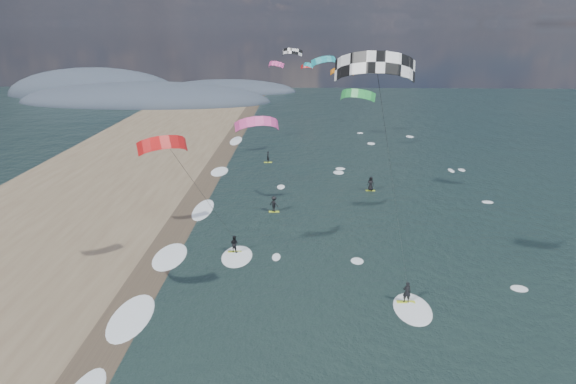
{
  "coord_description": "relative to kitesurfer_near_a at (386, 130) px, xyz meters",
  "views": [
    {
      "loc": [
        0.02,
        -21.49,
        18.74
      ],
      "look_at": [
        -1.0,
        12.0,
        7.0
      ],
      "focal_mm": 30.0,
      "sensor_mm": 36.0,
      "label": 1
    }
  ],
  "objects": [
    {
      "name": "coastal_hills",
      "position": [
        -49.23,
        104.32,
        -13.49
      ],
      "size": [
        80.0,
        41.0,
        15.0
      ],
      "color": "#3D4756",
      "rests_on": "ground"
    },
    {
      "name": "ground",
      "position": [
        -4.39,
        -3.54,
        -13.49
      ],
      "size": [
        260.0,
        260.0,
        0.0
      ],
      "primitive_type": "plane",
      "color": "black",
      "rests_on": "ground"
    },
    {
      "name": "shoreline_surf",
      "position": [
        -15.19,
        11.21,
        -13.49
      ],
      "size": [
        2.4,
        79.4,
        0.11
      ],
      "color": "white",
      "rests_on": "ground"
    },
    {
      "name": "kitesurfer_near_b",
      "position": [
        -12.42,
        8.29,
        -5.93
      ],
      "size": [
        6.92,
        8.76,
        12.34
      ],
      "color": "#C8E027",
      "rests_on": "ground"
    },
    {
      "name": "wet_sand_strip",
      "position": [
        -16.39,
        6.46,
        -13.49
      ],
      "size": [
        3.0,
        240.0,
        0.0
      ],
      "primitive_type": "cube",
      "color": "#382D23",
      "rests_on": "ground"
    },
    {
      "name": "bg_kite_field",
      "position": [
        -3.43,
        46.72,
        -1.16
      ],
      "size": [
        15.03,
        75.28,
        6.5
      ],
      "color": "red",
      "rests_on": "ground"
    },
    {
      "name": "far_kitesurfers",
      "position": [
        -3.87,
        27.34,
        -12.63
      ],
      "size": [
        14.13,
        19.98,
        1.74
      ],
      "color": "#C8E027",
      "rests_on": "ground"
    },
    {
      "name": "kitesurfer_near_a",
      "position": [
        0.0,
        0.0,
        0.0
      ],
      "size": [
        7.64,
        8.42,
        17.86
      ],
      "color": "#C8E027",
      "rests_on": "ground"
    }
  ]
}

